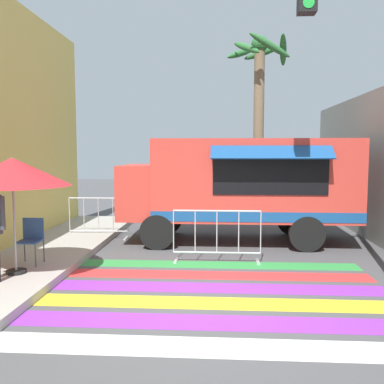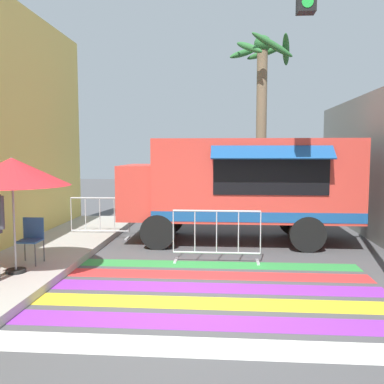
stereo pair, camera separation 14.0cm
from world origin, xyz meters
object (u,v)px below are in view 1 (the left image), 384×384
palm_tree (259,97)px  traffic_signal_pole (345,46)px  folding_chair (31,236)px  barricade_front (217,236)px  patio_umbrella (12,172)px  barricade_side (99,219)px  food_truck (236,182)px

palm_tree → traffic_signal_pole: bearing=-84.1°
folding_chair → barricade_front: barricade_front is taller
folding_chair → barricade_front: (3.66, 0.90, -0.14)m
traffic_signal_pole → barricade_front: (-2.26, 1.03, -3.69)m
traffic_signal_pole → barricade_front: bearing=155.4°
patio_umbrella → barricade_side: size_ratio=1.29×
traffic_signal_pole → barricade_side: size_ratio=3.78×
folding_chair → barricade_side: (0.43, 3.20, -0.15)m
food_truck → barricade_front: (-0.47, -2.14, -1.02)m
traffic_signal_pole → barricade_side: bearing=148.7°
barricade_side → folding_chair: bearing=-97.7°
barricade_side → barricade_front: bearing=-35.5°
patio_umbrella → folding_chair: (-0.02, 0.71, -1.30)m
barricade_side → palm_tree: 7.46m
traffic_signal_pole → folding_chair: 6.90m
food_truck → barricade_front: 2.42m
traffic_signal_pole → barricade_front: 4.45m
traffic_signal_pole → barricade_side: 7.41m
traffic_signal_pole → palm_tree: bearing=95.9°
folding_chair → barricade_front: 3.77m
barricade_front → traffic_signal_pole: bearing=-24.6°
food_truck → patio_umbrella: size_ratio=2.82×
food_truck → barricade_front: bearing=-102.5°
food_truck → patio_umbrella: food_truck is taller
palm_tree → food_truck: bearing=-102.3°
barricade_front → barricade_side: (-3.23, 2.30, -0.01)m
patio_umbrella → barricade_side: (0.41, 3.91, -1.45)m
palm_tree → patio_umbrella: bearing=-121.5°
barricade_front → patio_umbrella: bearing=-156.1°
barricade_front → barricade_side: bearing=144.5°
folding_chair → palm_tree: size_ratio=0.14×
food_truck → barricade_front: size_ratio=3.15×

